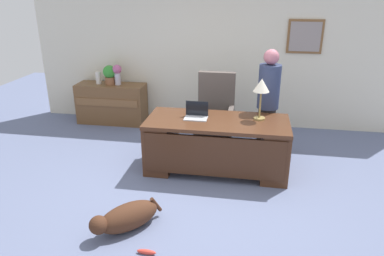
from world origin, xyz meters
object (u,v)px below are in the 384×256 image
Objects in this scene: desk at (217,144)px; credenza at (112,103)px; armchair at (215,115)px; dog_lying at (126,217)px; potted_plant at (110,74)px; vase_empty at (98,78)px; dog_toy_plush at (146,252)px; vase_with_flowers at (117,73)px; laptop at (196,114)px; desk_lamp at (261,88)px; person_standing at (268,104)px.

desk is 1.52× the size of credenza.
desk is 1.64× the size of armchair.
potted_plant reaches higher than dog_lying.
armchair is 5.32× the size of vase_empty.
dog_toy_plush is (-0.37, -2.79, -0.50)m from armchair.
vase_with_flowers reaches higher than potted_plant.
laptop is at bearing 166.06° from desk.
potted_plant is at bearing 115.77° from dog_toy_plush.
dog_lying is 1.22× the size of desk_lamp.
person_standing is 2.71m from dog_lying.
vase_with_flowers is at bearing 150.42° from desk_lamp.
vase_empty is (-2.13, 1.58, 0.05)m from laptop.
dog_toy_plush is at bearing -66.28° from vase_with_flowers.
desk_lamp is at bearing 50.80° from dog_lying.
dog_lying is 3.66m from vase_empty.
vase_with_flowers is at bearing 111.02° from dog_lying.
potted_plant reaches higher than vase_empty.
credenza is 6.55× the size of dog_toy_plush.
laptop is at bearing -102.38° from armchair.
dog_lying is at bearing -63.22° from vase_empty.
vase_with_flowers is 0.16m from potted_plant.
vase_with_flowers is at bearing 141.05° from desk.
potted_plant is (-2.08, 0.75, 0.43)m from armchair.
dog_toy_plush is (-0.19, -1.96, -0.80)m from laptop.
potted_plant is at bearing 180.00° from vase_with_flowers.
vase_with_flowers is at bearing 158.81° from person_standing.
vase_with_flowers is 1.05× the size of potted_plant.
vase_with_flowers reaches higher than vase_empty.
armchair is at bearing 77.62° from laptop.
dog_lying is at bearing -107.80° from laptop.
armchair is 3.78× the size of laptop.
person_standing is at bearing 74.18° from desk_lamp.
desk is 0.92m from armchair.
desk_lamp reaches higher than dog_toy_plush.
laptop is 2.48m from potted_plant.
person_standing is 3.31m from vase_empty.
potted_plant reaches higher than credenza.
dog_toy_plush is at bearing -64.23° from potted_plant.
armchair reaches higher than desk.
dog_toy_plush is (-1.19, -2.48, -0.84)m from person_standing.
desk is 6.19× the size of laptop.
credenza is 3.61× the size of potted_plant.
vase_with_flowers is 1.90× the size of dog_toy_plush.
credenza is 0.63m from vase_with_flowers.
armchair is at bearing 82.38° from dog_toy_plush.
desk is 1.77m from dog_lying.
desk reaches higher than dog_toy_plush.
dog_lying is at bearing -66.58° from credenza.
desk_lamp is (2.78, -1.49, 0.83)m from credenza.
vase_with_flowers reaches higher than laptop.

